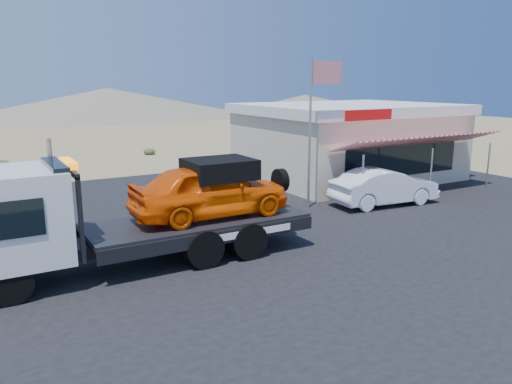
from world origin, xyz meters
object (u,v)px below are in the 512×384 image
Objects in this scene: jerky_store at (348,140)px; tow_truck at (140,207)px; white_sedan at (384,187)px; flagpole at (315,115)px.

tow_truck is at bearing -151.82° from jerky_store.
tow_truck reaches higher than white_sedan.
white_sedan is at bearing 8.70° from tow_truck.
white_sedan is at bearing -116.01° from jerky_store.
flagpole reaches higher than white_sedan.
jerky_store is (2.76, 5.66, 1.21)m from white_sedan.
white_sedan is at bearing -22.99° from flagpole.
jerky_store reaches higher than white_sedan.
white_sedan is 6.42m from jerky_store.
tow_truck is 0.90× the size of jerky_store.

